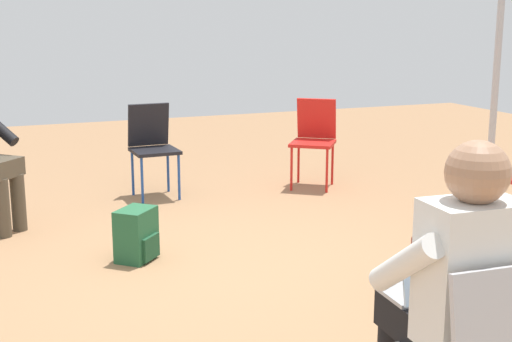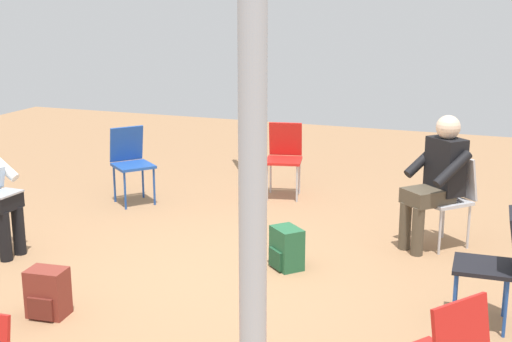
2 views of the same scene
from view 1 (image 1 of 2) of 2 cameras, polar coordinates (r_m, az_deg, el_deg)
ground_plane at (r=4.64m, az=-2.97°, el=-8.39°), size 14.18×14.18×0.00m
chair_southwest at (r=6.93m, az=4.67°, el=2.81°), size 0.57×0.58×0.85m
chair_south at (r=6.59m, az=-8.29°, el=2.22°), size 0.41×0.45×0.85m
person_with_laptop at (r=2.69m, az=15.49°, el=-8.81°), size 0.51×0.54×1.24m
backpack_near_laptop_user at (r=4.35m, az=14.40°, el=-8.03°), size 0.27×0.30×0.36m
backpack_by_empty_chair at (r=4.95m, az=-9.55°, el=-5.27°), size 0.34×0.34×0.36m
tent_pole_far at (r=7.58m, az=18.78°, el=8.89°), size 0.07×0.07×2.53m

